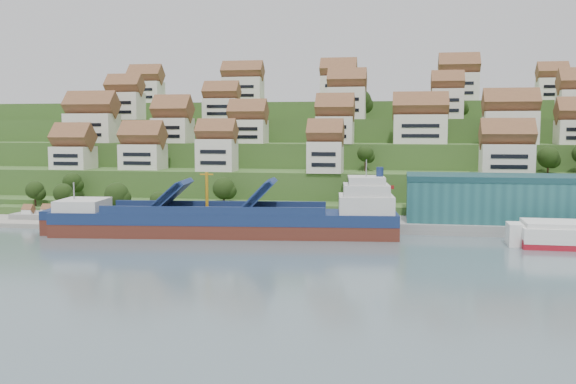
# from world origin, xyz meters

# --- Properties ---
(ground) EXTENTS (300.00, 300.00, 0.00)m
(ground) POSITION_xyz_m (0.00, 0.00, 0.00)
(ground) COLOR slate
(ground) RESTS_ON ground
(quay) EXTENTS (180.00, 14.00, 2.20)m
(quay) POSITION_xyz_m (20.00, 15.00, 1.10)
(quay) COLOR gray
(quay) RESTS_ON ground
(pebble_beach) EXTENTS (45.00, 20.00, 1.00)m
(pebble_beach) POSITION_xyz_m (-58.00, 12.00, 0.50)
(pebble_beach) COLOR gray
(pebble_beach) RESTS_ON ground
(hillside) EXTENTS (260.00, 128.00, 31.00)m
(hillside) POSITION_xyz_m (0.00, 103.55, 10.66)
(hillside) COLOR #2D4C1E
(hillside) RESTS_ON ground
(hillside_village) EXTENTS (157.65, 65.04, 28.82)m
(hillside_village) POSITION_xyz_m (0.47, 61.21, 24.74)
(hillside_village) COLOR silver
(hillside_village) RESTS_ON ground
(hillside_trees) EXTENTS (139.55, 62.43, 31.34)m
(hillside_trees) POSITION_xyz_m (-3.47, 44.03, 16.43)
(hillside_trees) COLOR #203712
(hillside_trees) RESTS_ON ground
(warehouse) EXTENTS (60.00, 15.00, 10.00)m
(warehouse) POSITION_xyz_m (52.00, 17.00, 7.20)
(warehouse) COLOR #225A5E
(warehouse) RESTS_ON quay
(flagpole) EXTENTS (1.28, 0.16, 8.00)m
(flagpole) POSITION_xyz_m (18.11, 10.00, 6.88)
(flagpole) COLOR gray
(flagpole) RESTS_ON quay
(beach_huts) EXTENTS (14.40, 3.70, 2.20)m
(beach_huts) POSITION_xyz_m (-60.00, 10.75, 2.10)
(beach_huts) COLOR white
(beach_huts) RESTS_ON pebble_beach
(cargo_ship) EXTENTS (72.01, 18.74, 15.71)m
(cargo_ship) POSITION_xyz_m (-13.42, 0.71, 3.06)
(cargo_ship) COLOR #542319
(cargo_ship) RESTS_ON ground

